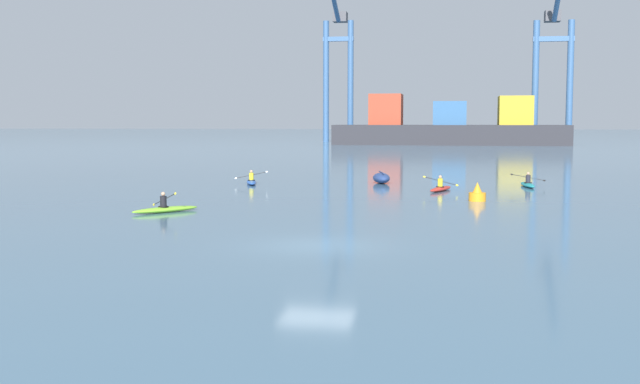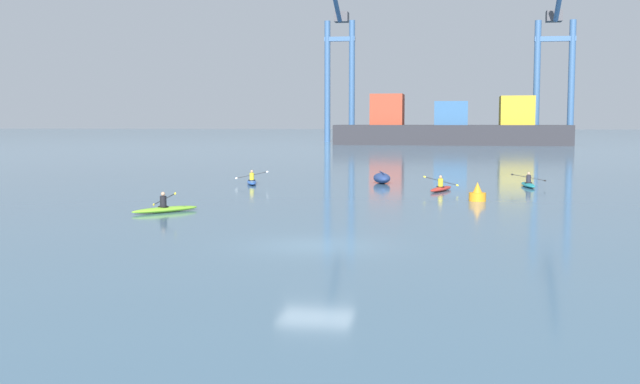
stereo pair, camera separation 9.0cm
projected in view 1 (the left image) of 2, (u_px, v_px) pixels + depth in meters
ground_plane at (317, 246)px, 26.27m from camera, size 800.00×800.00×0.00m
container_barge at (449, 128)px, 139.24m from camera, size 41.47×9.13×9.11m
gantry_crane_west at (338, 59)px, 156.29m from camera, size 6.20×18.59×32.41m
gantry_crane_west_mid at (554, 58)px, 141.06m from camera, size 7.30×17.51×31.79m
capsized_dinghy at (381, 178)px, 52.84m from camera, size 1.68×2.79×0.76m
channel_buoy at (477, 194)px, 40.98m from camera, size 0.90×0.90×1.00m
kayak_teal at (528, 184)px, 49.91m from camera, size 2.25×3.44×0.95m
kayak_blue at (251, 182)px, 52.10m from camera, size 2.17×3.43×0.95m
kayak_red at (441, 188)px, 46.91m from camera, size 2.16×3.42×0.95m
kayak_lime at (165, 209)px, 35.89m from camera, size 2.62×3.01×1.02m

